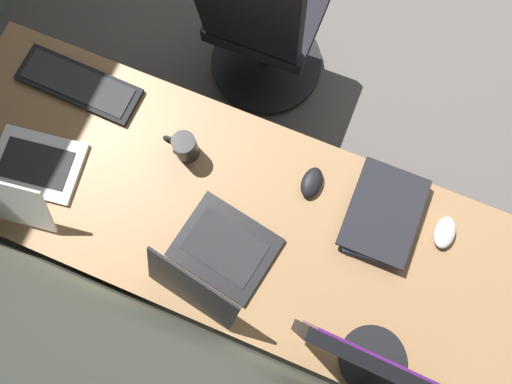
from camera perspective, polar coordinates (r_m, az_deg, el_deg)
desk at (r=1.50m, az=-0.73°, el=-4.20°), size 2.10×0.67×0.73m
drawer_pedestal at (r=1.87m, az=-11.52°, el=-2.08°), size 0.40×0.51×0.69m
monitor_primary at (r=1.21m, az=17.63°, el=-20.85°), size 0.53×0.20×0.47m
laptop_leftmost at (r=1.59m, az=-26.99°, el=1.52°), size 0.32×0.34×0.20m
laptop_left at (r=1.37m, az=-5.48°, el=-8.91°), size 0.34×0.36×0.23m
keyboard_main at (r=1.68m, az=-21.27°, el=12.45°), size 0.42×0.15×0.02m
mouse_main at (r=1.53m, az=22.54°, el=-4.70°), size 0.06×0.10×0.03m
mouse_spare at (r=1.45m, az=6.98°, el=1.20°), size 0.06×0.10×0.03m
book_stack_near at (r=1.46m, az=15.31°, el=-2.66°), size 0.21×0.30×0.05m
coffee_mug at (r=1.46m, az=-8.90°, el=5.62°), size 0.12×0.08×0.11m
office_chair at (r=2.02m, az=0.76°, el=19.96°), size 0.56×0.56×0.97m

